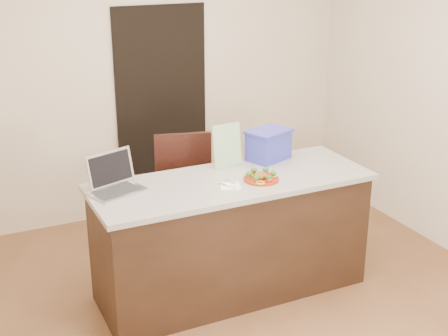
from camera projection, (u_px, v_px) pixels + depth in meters
name	position (u px, v px, depth m)	size (l,w,h in m)	color
ground	(246.00, 305.00, 4.63)	(4.00, 4.00, 0.00)	brown
room_shell	(249.00, 92.00, 4.07)	(4.00, 4.00, 4.00)	white
doorway	(162.00, 111.00, 6.00)	(0.90, 0.02, 2.00)	black
island	(231.00, 236.00, 4.68)	(2.06, 0.76, 0.92)	black
plate	(261.00, 179.00, 4.51)	(0.26, 0.26, 0.02)	maroon
meatballs	(262.00, 175.00, 4.50)	(0.10, 0.10, 0.04)	brown
broccoli	(261.00, 173.00, 4.49)	(0.21, 0.22, 0.04)	#234C14
pepper_rings	(261.00, 178.00, 4.50)	(0.21, 0.24, 0.01)	yellow
napkin	(230.00, 186.00, 4.40)	(0.14, 0.14, 0.01)	white
fork	(227.00, 185.00, 4.39)	(0.07, 0.15, 0.00)	silver
knife	(235.00, 185.00, 4.39)	(0.06, 0.19, 0.01)	white
yogurt_bottle	(269.00, 180.00, 4.43)	(0.03, 0.03, 0.07)	beige
laptop	(114.00, 180.00, 4.32)	(0.42, 0.39, 0.26)	#B6B5BA
leaflet	(227.00, 146.00, 4.73)	(0.23, 0.00, 0.33)	silver
blue_box	(269.00, 145.00, 4.90)	(0.40, 0.34, 0.24)	#2F35AB
chair	(189.00, 190.00, 5.16)	(0.57, 0.58, 1.06)	#34140F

